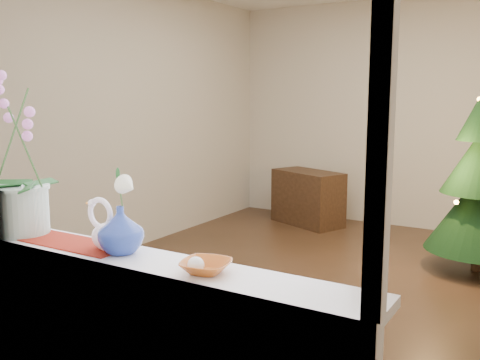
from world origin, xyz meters
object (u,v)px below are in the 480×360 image
Objects in this scene: paperweight at (196,265)px; side_table at (308,198)px; swan at (110,226)px; blue_vase at (121,226)px; amber_dish at (206,267)px; orchid_pot at (19,154)px.

side_table is at bearing 109.06° from paperweight.
blue_vase reaches higher than swan.
paperweight reaches higher than amber_dish.
blue_vase is 3.60× the size of paperweight.
blue_vase reaches higher than paperweight.
amber_dish is at bearing -2.67° from blue_vase.
paperweight is 0.40× the size of amber_dish.
orchid_pot reaches higher than blue_vase.
paperweight is 0.04m from amber_dish.
paperweight is (0.42, -0.05, -0.08)m from blue_vase.
blue_vase reaches higher than amber_dish.
orchid_pot is 0.87× the size of side_table.
orchid_pot reaches higher than paperweight.
blue_vase is 0.45m from amber_dish.
paperweight is 4.71m from side_table.
swan reaches higher than amber_dish.
paperweight is at bearing -6.56° from blue_vase.
paperweight is at bearing -133.51° from amber_dish.
side_table is at bearing 102.87° from swan.
blue_vase is (0.61, 0.01, -0.27)m from orchid_pot.
swan is (0.55, 0.01, -0.28)m from orchid_pot.
blue_vase is 4.55m from side_table.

